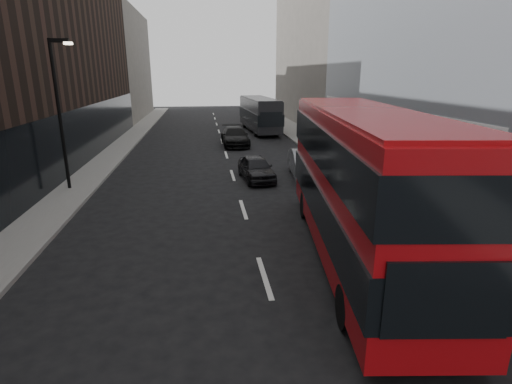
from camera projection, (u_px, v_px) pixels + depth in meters
name	position (u px, v px, depth m)	size (l,w,h in m)	color
sidewalk_right	(332.00, 154.00, 28.56)	(3.00, 80.00, 0.15)	slate
sidewalk_left	(107.00, 160.00, 26.60)	(2.00, 80.00, 0.15)	slate
building_victorian	(317.00, 35.00, 44.34)	(6.50, 24.00, 21.00)	#635E57
building_left_mid	(62.00, 53.00, 28.91)	(5.00, 24.00, 14.00)	black
building_left_far	(121.00, 66.00, 49.95)	(5.00, 20.00, 13.00)	#635E57
street_lamp	(60.00, 105.00, 18.74)	(1.06, 0.22, 7.00)	black
red_bus	(361.00, 179.00, 12.02)	(4.09, 11.72, 4.65)	#9D090E
grey_bus	(259.00, 114.00, 39.49)	(3.03, 10.32, 3.30)	black
car_a	(256.00, 168.00, 21.80)	(1.55, 3.86, 1.31)	black
car_b	(307.00, 164.00, 22.11)	(1.64, 4.71, 1.55)	gray
car_c	(235.00, 136.00, 32.13)	(2.04, 5.02, 1.46)	black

